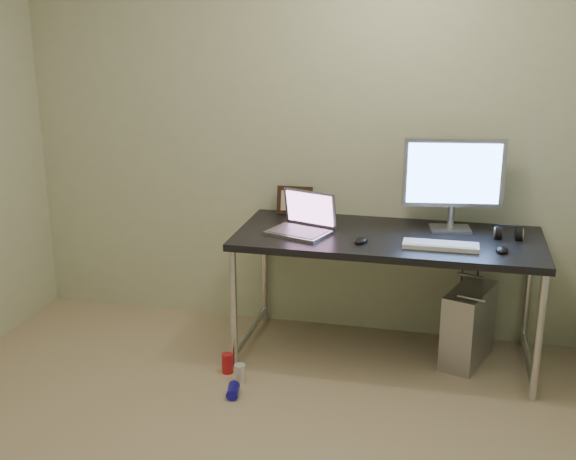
# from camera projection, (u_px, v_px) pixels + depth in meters

# --- Properties ---
(wall_back) EXTENTS (3.50, 0.02, 2.50)m
(wall_back) POSITION_uv_depth(u_px,v_px,m) (297.00, 133.00, 4.41)
(wall_back) COLOR beige
(wall_back) RESTS_ON ground
(desk) EXTENTS (1.72, 0.75, 0.75)m
(desk) POSITION_uv_depth(u_px,v_px,m) (388.00, 248.00, 4.09)
(desk) COLOR black
(desk) RESTS_ON ground
(tower_computer) EXTENTS (0.32, 0.47, 0.47)m
(tower_computer) POSITION_uv_depth(u_px,v_px,m) (468.00, 325.00, 4.16)
(tower_computer) COLOR #B6B6BA
(tower_computer) RESTS_ON ground
(cable_a) EXTENTS (0.01, 0.16, 0.69)m
(cable_a) POSITION_uv_depth(u_px,v_px,m) (462.00, 279.00, 4.38)
(cable_a) COLOR black
(cable_a) RESTS_ON ground
(cable_b) EXTENTS (0.02, 0.11, 0.71)m
(cable_b) POSITION_uv_depth(u_px,v_px,m) (477.00, 285.00, 4.35)
(cable_b) COLOR black
(cable_b) RESTS_ON ground
(can_red) EXTENTS (0.07, 0.07, 0.12)m
(can_red) POSITION_uv_depth(u_px,v_px,m) (227.00, 363.00, 4.07)
(can_red) COLOR red
(can_red) RESTS_ON ground
(can_white) EXTENTS (0.07, 0.07, 0.11)m
(can_white) POSITION_uv_depth(u_px,v_px,m) (240.00, 374.00, 3.95)
(can_white) COLOR silver
(can_white) RESTS_ON ground
(can_blue) EXTENTS (0.08, 0.12, 0.06)m
(can_blue) POSITION_uv_depth(u_px,v_px,m) (233.00, 391.00, 3.83)
(can_blue) COLOR #1610A9
(can_blue) RESTS_ON ground
(laptop) EXTENTS (0.40, 0.36, 0.23)m
(laptop) POSITION_uv_depth(u_px,v_px,m) (303.00, 223.00, 4.11)
(laptop) COLOR #A2A1A7
(laptop) RESTS_ON desk
(monitor) EXTENTS (0.57, 0.20, 0.53)m
(monitor) POSITION_uv_depth(u_px,v_px,m) (454.00, 177.00, 4.08)
(monitor) COLOR #A2A1A7
(monitor) RESTS_ON desk
(keyboard) EXTENTS (0.40, 0.13, 0.02)m
(keyboard) POSITION_uv_depth(u_px,v_px,m) (441.00, 245.00, 3.85)
(keyboard) COLOR silver
(keyboard) RESTS_ON desk
(mouse_right) EXTENTS (0.07, 0.11, 0.03)m
(mouse_right) POSITION_uv_depth(u_px,v_px,m) (502.00, 249.00, 3.78)
(mouse_right) COLOR black
(mouse_right) RESTS_ON desk
(mouse_left) EXTENTS (0.09, 0.12, 0.04)m
(mouse_left) POSITION_uv_depth(u_px,v_px,m) (361.00, 239.00, 3.94)
(mouse_left) COLOR black
(mouse_left) RESTS_ON desk
(headphones) EXTENTS (0.15, 0.09, 0.10)m
(headphones) POSITION_uv_depth(u_px,v_px,m) (508.00, 234.00, 4.00)
(headphones) COLOR black
(headphones) RESTS_ON desk
(picture_frame) EXTENTS (0.22, 0.07, 0.18)m
(picture_frame) POSITION_uv_depth(u_px,v_px,m) (295.00, 200.00, 4.47)
(picture_frame) COLOR black
(picture_frame) RESTS_ON desk
(webcam) EXTENTS (0.04, 0.04, 0.11)m
(webcam) POSITION_uv_depth(u_px,v_px,m) (331.00, 207.00, 4.35)
(webcam) COLOR silver
(webcam) RESTS_ON desk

